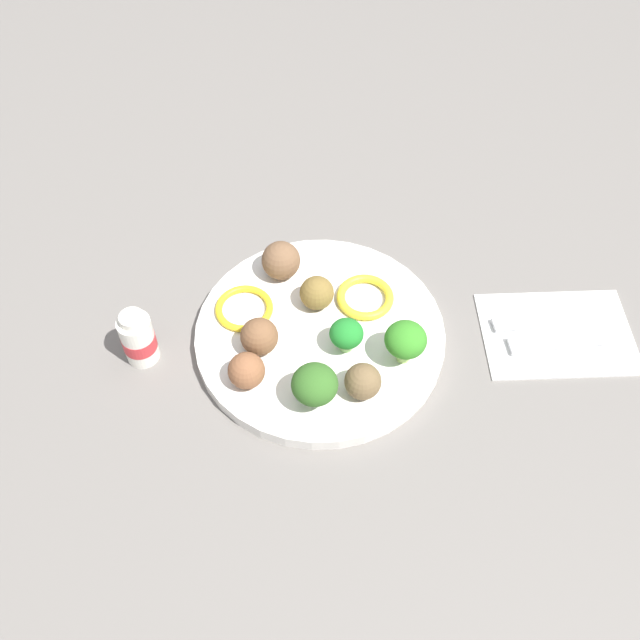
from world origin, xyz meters
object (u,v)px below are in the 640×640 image
Objects in this scene: plate at (320,335)px; fork at (555,344)px; broccoli_floret_back_right at (406,340)px; meatball_front_right at (363,381)px; meatball_front_left at (259,336)px; napkin at (557,333)px; pepper_ring_back_left at (244,308)px; broccoli_floret_front_right at (346,334)px; pepper_ring_far_rim at (365,297)px; meatball_center at (246,371)px; meatball_mid_right at (317,293)px; broccoli_floret_front_left at (314,385)px; knife at (548,318)px; yogurt_bottle at (138,339)px; meatball_near_rim at (281,260)px.

plate is 2.31× the size of fork.
meatball_front_right is (0.04, 0.04, -0.01)m from broccoli_floret_back_right.
napkin is (-0.33, -0.05, -0.03)m from meatball_front_left.
broccoli_floret_back_right reaches higher than pepper_ring_back_left.
broccoli_floret_front_right is 0.07m from pepper_ring_far_rim.
meatball_center is 0.33× the size of fork.
broccoli_floret_front_right is at bearing 120.76° from meatball_mid_right.
broccoli_floret_front_left reaches higher than fork.
pepper_ring_far_rim reaches higher than napkin.
knife is (-0.35, -0.02, -0.01)m from pepper_ring_back_left.
fork is (-0.21, -0.08, -0.03)m from meatball_front_right.
yogurt_bottle reaches higher than meatball_front_right.
meatball_near_rim is 0.27× the size of napkin.
meatball_mid_right is (-0.04, 0.04, -0.00)m from meatball_near_rim.
yogurt_bottle is (0.46, 0.04, 0.03)m from fork.
meatball_near_rim reaches higher than meatball_center.
broccoli_floret_front_right is 0.62× the size of pepper_ring_back_left.
meatball_mid_right is 0.08m from pepper_ring_back_left.
meatball_front_right reaches higher than knife.
broccoli_floret_front_left reaches higher than meatball_front_left.
yogurt_bottle is at bearing 21.05° from meatball_mid_right.
meatball_front_left reaches higher than pepper_ring_far_rim.
yogurt_bottle is at bearing 9.96° from plate.
meatball_center reaches higher than knife.
meatball_center is at bearing 25.77° from broccoli_floret_front_right.
yogurt_bottle is at bearing 3.35° from broccoli_floret_front_right.
plate is 7.16× the size of meatball_mid_right.
meatball_front_left is at bearing -45.79° from broccoli_floret_front_left.
meatball_front_right is 0.27× the size of knife.
knife is at bearing -165.33° from broccoli_floret_front_right.
meatball_near_rim is 1.16× the size of meatball_mid_right.
yogurt_bottle is (0.19, 0.03, 0.02)m from plate.
knife is (-0.32, -0.07, -0.03)m from meatball_front_left.
meatball_front_left is (0.16, -0.01, -0.01)m from broccoli_floret_back_right.
broccoli_floret_front_left is 1.33× the size of meatball_front_right.
yogurt_bottle is (0.46, 0.07, 0.03)m from knife.
knife is (-0.31, 0.04, -0.03)m from meatball_near_rim.
meatball_center is at bearing 12.45° from fork.
broccoli_floret_front_left is 0.78× the size of pepper_ring_far_rim.
broccoli_floret_front_right is at bearing -113.68° from broccoli_floret_front_left.
meatball_near_rim is at bearing -122.58° from pepper_ring_back_left.
broccoli_floret_front_left is at bearing 92.08° from meatball_mid_right.
meatball_front_right reaches higher than pepper_ring_far_rim.
pepper_ring_back_left is at bearing -15.16° from plate.
meatball_mid_right is 0.32× the size of fork.
meatball_front_left is 0.63× the size of pepper_ring_far_rim.
broccoli_floret_front_left is 1.27× the size of broccoli_floret_front_right.
meatball_front_left is 0.24× the size of napkin.
broccoli_floret_front_left is 0.30m from napkin.
broccoli_floret_front_right reaches higher than pepper_ring_back_left.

